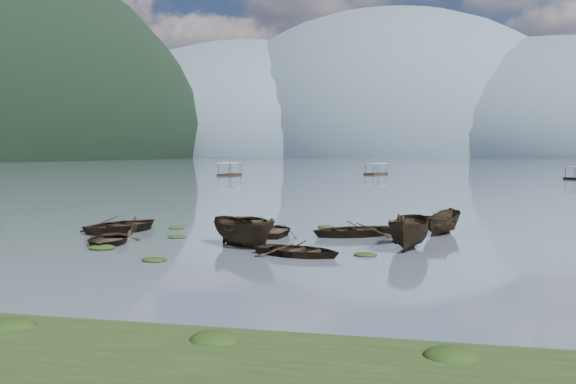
% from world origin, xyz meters
% --- Properties ---
extents(ground_plane, '(2400.00, 2400.00, 0.00)m').
position_xyz_m(ground_plane, '(0.00, 0.00, 0.00)').
color(ground_plane, '#535C68').
extents(haze_mtn_a, '(520.00, 520.00, 280.00)m').
position_xyz_m(haze_mtn_a, '(-260.00, 900.00, 0.00)').
color(haze_mtn_a, '#475666').
rests_on(haze_mtn_a, ground).
extents(haze_mtn_b, '(520.00, 520.00, 340.00)m').
position_xyz_m(haze_mtn_b, '(-60.00, 900.00, 0.00)').
color(haze_mtn_b, '#475666').
rests_on(haze_mtn_b, ground).
extents(haze_mtn_c, '(520.00, 520.00, 260.00)m').
position_xyz_m(haze_mtn_c, '(140.00, 900.00, 0.00)').
color(haze_mtn_c, '#475666').
rests_on(haze_mtn_c, ground).
extents(rowboat_0, '(3.71, 4.46, 0.80)m').
position_xyz_m(rowboat_0, '(-6.47, 2.28, 0.00)').
color(rowboat_0, black).
rests_on(rowboat_0, ground).
extents(rowboat_1, '(4.76, 5.79, 1.04)m').
position_xyz_m(rowboat_1, '(-8.09, 7.22, 0.00)').
color(rowboat_1, black).
rests_on(rowboat_1, ground).
extents(rowboat_2, '(4.32, 3.96, 1.65)m').
position_xyz_m(rowboat_2, '(0.07, 2.95, 0.00)').
color(rowboat_2, black).
rests_on(rowboat_2, ground).
extents(rowboat_3, '(3.35, 4.36, 0.84)m').
position_xyz_m(rowboat_3, '(0.29, 7.46, 0.00)').
color(rowboat_3, black).
rests_on(rowboat_3, ground).
extents(rowboat_4, '(4.57, 3.89, 0.80)m').
position_xyz_m(rowboat_4, '(3.04, 1.00, 0.00)').
color(rowboat_4, black).
rests_on(rowboat_4, ground).
extents(rowboat_5, '(2.06, 4.62, 1.74)m').
position_xyz_m(rowboat_5, '(7.48, 4.22, 0.00)').
color(rowboat_5, black).
rests_on(rowboat_5, ground).
extents(rowboat_6, '(4.89, 5.36, 0.91)m').
position_xyz_m(rowboat_6, '(-2.16, 11.25, 0.00)').
color(rowboat_6, black).
rests_on(rowboat_6, ground).
extents(rowboat_7, '(5.65, 5.28, 0.95)m').
position_xyz_m(rowboat_7, '(4.42, 8.03, 0.00)').
color(rowboat_7, black).
rests_on(rowboat_7, ground).
extents(rowboat_8, '(2.59, 4.07, 1.47)m').
position_xyz_m(rowboat_8, '(8.91, 9.91, 0.00)').
color(rowboat_8, black).
rests_on(rowboat_8, ground).
extents(weed_clump_0, '(1.25, 1.02, 0.27)m').
position_xyz_m(weed_clump_0, '(-5.92, 0.76, 0.00)').
color(weed_clump_0, black).
rests_on(weed_clump_0, ground).
extents(weed_clump_1, '(0.97, 0.78, 0.21)m').
position_xyz_m(weed_clump_1, '(-4.20, 5.14, 0.00)').
color(weed_clump_1, black).
rests_on(weed_clump_1, ground).
extents(weed_clump_2, '(1.04, 0.83, 0.22)m').
position_xyz_m(weed_clump_2, '(-2.24, -1.66, 0.00)').
color(weed_clump_2, black).
rests_on(weed_clump_2, ground).
extents(weed_clump_3, '(0.79, 0.67, 0.18)m').
position_xyz_m(weed_clump_3, '(-0.14, 5.17, 0.00)').
color(weed_clump_3, black).
rests_on(weed_clump_3, ground).
extents(weed_clump_4, '(1.00, 0.79, 0.21)m').
position_xyz_m(weed_clump_4, '(5.77, 1.62, 0.00)').
color(weed_clump_4, black).
rests_on(weed_clump_4, ground).
extents(weed_clump_5, '(0.94, 0.76, 0.20)m').
position_xyz_m(weed_clump_5, '(-5.75, 8.78, 0.00)').
color(weed_clump_5, black).
rests_on(weed_clump_5, ground).
extents(weed_clump_6, '(0.98, 0.82, 0.21)m').
position_xyz_m(weed_clump_6, '(-2.02, 7.69, 0.00)').
color(weed_clump_6, black).
rests_on(weed_clump_6, ground).
extents(weed_clump_7, '(0.96, 0.77, 0.21)m').
position_xyz_m(weed_clump_7, '(2.40, 11.36, 0.00)').
color(weed_clump_7, black).
rests_on(weed_clump_7, ground).
extents(pontoon_left, '(3.35, 6.70, 2.47)m').
position_xyz_m(pontoon_left, '(-31.95, 96.73, 0.00)').
color(pontoon_left, black).
rests_on(pontoon_left, ground).
extents(pontoon_centre, '(4.74, 6.39, 2.26)m').
position_xyz_m(pontoon_centre, '(-4.06, 109.21, 0.00)').
color(pontoon_centre, black).
rests_on(pontoon_centre, ground).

